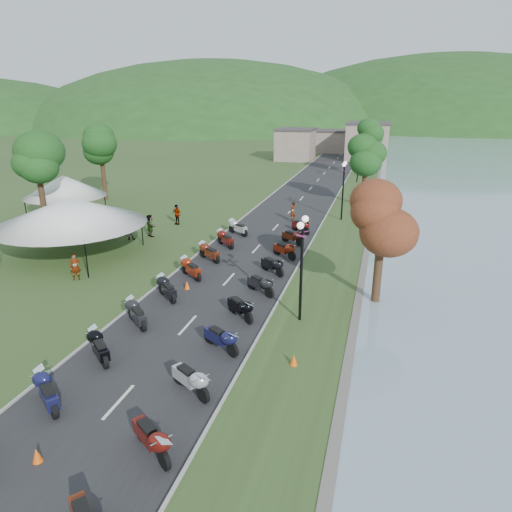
% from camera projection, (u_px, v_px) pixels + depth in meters
% --- Properties ---
extents(road, '(7.00, 120.00, 0.02)m').
position_uv_depth(road, '(290.00, 211.00, 43.41)').
color(road, '#272729').
rests_on(road, ground).
extents(hills_backdrop, '(360.00, 120.00, 76.00)m').
position_uv_depth(hills_backdrop, '(368.00, 124.00, 188.94)').
color(hills_backdrop, '#285621').
rests_on(hills_backdrop, ground).
extents(far_building, '(18.00, 16.00, 5.00)m').
position_uv_depth(far_building, '(329.00, 142.00, 84.04)').
color(far_building, gray).
rests_on(far_building, ground).
extents(moto_row_left, '(2.60, 40.00, 1.10)m').
position_uv_depth(moto_row_left, '(99.00, 348.00, 18.60)').
color(moto_row_left, '#331411').
rests_on(moto_row_left, ground).
extents(moto_row_right, '(2.60, 36.65, 1.10)m').
position_uv_depth(moto_row_right, '(231.00, 322.00, 20.74)').
color(moto_row_right, '#331411').
rests_on(moto_row_right, ground).
extents(vendor_tent_main, '(6.61, 6.61, 4.00)m').
position_uv_depth(vendor_tent_main, '(72.00, 227.00, 30.55)').
color(vendor_tent_main, white).
rests_on(vendor_tent_main, ground).
extents(vendor_tent_side, '(4.56, 4.56, 4.00)m').
position_uv_depth(vendor_tent_side, '(66.00, 199.00, 39.22)').
color(vendor_tent_side, white).
rests_on(vendor_tent_side, ground).
extents(tree_park_left, '(3.41, 3.41, 9.46)m').
position_uv_depth(tree_park_left, '(39.00, 175.00, 34.37)').
color(tree_park_left, '#21571E').
rests_on(tree_park_left, ground).
extents(tree_lakeside, '(2.74, 2.74, 7.61)m').
position_uv_depth(tree_lakeside, '(381.00, 232.00, 22.97)').
color(tree_lakeside, '#21571E').
rests_on(tree_lakeside, ground).
extents(pedestrian_a, '(0.74, 0.72, 1.64)m').
position_uv_depth(pedestrian_a, '(77.00, 280.00, 27.03)').
color(pedestrian_a, slate).
rests_on(pedestrian_a, ground).
extents(pedestrian_b, '(0.81, 0.57, 1.52)m').
position_uv_depth(pedestrian_b, '(131.00, 239.00, 34.72)').
color(pedestrian_b, slate).
rests_on(pedestrian_b, ground).
extents(pedestrian_c, '(0.92, 1.23, 1.77)m').
position_uv_depth(pedestrian_c, '(126.00, 235.00, 35.84)').
color(pedestrian_c, slate).
rests_on(pedestrian_c, ground).
extents(traffic_cone_near, '(0.31, 0.31, 0.48)m').
position_uv_depth(traffic_cone_near, '(37.00, 455.00, 13.40)').
color(traffic_cone_near, '#F2590C').
rests_on(traffic_cone_near, ground).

